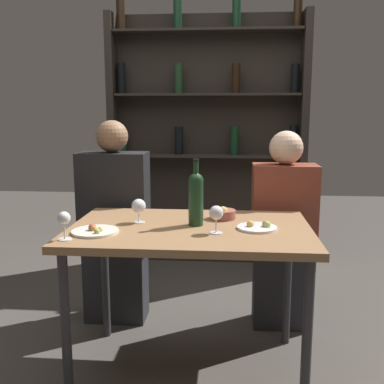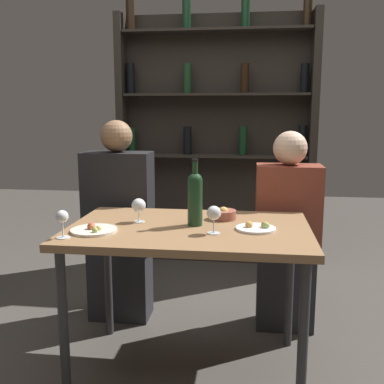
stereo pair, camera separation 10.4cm
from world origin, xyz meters
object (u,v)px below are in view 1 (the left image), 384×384
at_px(food_plate_0, 258,227).
at_px(wine_glass_2, 216,214).
at_px(seated_person_left, 115,229).
at_px(food_plate_1, 95,231).
at_px(snack_bowl, 223,214).
at_px(wine_bottle, 196,196).
at_px(wine_glass_0, 64,220).
at_px(wine_glass_1, 139,207).
at_px(seated_person_right, 283,236).

bearing_deg(food_plate_0, wine_glass_2, -154.81).
xyz_separation_m(food_plate_0, seated_person_left, (-0.85, 0.58, -0.18)).
bearing_deg(food_plate_1, snack_bowl, 28.95).
height_order(wine_bottle, food_plate_0, wine_bottle).
bearing_deg(wine_glass_2, seated_person_left, 134.05).
distance_m(wine_glass_0, food_plate_0, 0.89).
bearing_deg(food_plate_0, wine_glass_1, 172.47).
bearing_deg(food_plate_1, wine_glass_2, 3.85).
height_order(food_plate_0, seated_person_right, seated_person_right).
relative_size(food_plate_0, seated_person_left, 0.15).
bearing_deg(snack_bowl, seated_person_left, 150.33).
height_order(wine_glass_1, food_plate_0, wine_glass_1).
relative_size(wine_glass_1, food_plate_0, 0.64).
bearing_deg(wine_glass_1, wine_glass_0, -128.63).
distance_m(wine_bottle, snack_bowl, 0.23).
bearing_deg(snack_bowl, wine_glass_0, -146.96).
distance_m(wine_glass_0, wine_glass_2, 0.67).
bearing_deg(seated_person_left, seated_person_right, 0.00).
bearing_deg(wine_glass_1, food_plate_1, -128.35).
bearing_deg(wine_glass_0, wine_glass_2, 13.58).
bearing_deg(seated_person_left, wine_glass_0, -90.41).
distance_m(food_plate_1, seated_person_right, 1.20).
relative_size(wine_bottle, seated_person_right, 0.27).
relative_size(wine_bottle, wine_glass_2, 2.52).
distance_m(food_plate_1, seated_person_left, 0.74).
relative_size(wine_bottle, wine_glass_1, 2.69).
height_order(wine_glass_1, wine_glass_2, wine_glass_2).
distance_m(snack_bowl, seated_person_left, 0.80).
xyz_separation_m(food_plate_0, snack_bowl, (-0.17, 0.19, 0.02)).
xyz_separation_m(wine_bottle, wine_glass_0, (-0.55, -0.30, -0.06)).
xyz_separation_m(wine_glass_1, food_plate_0, (0.59, -0.08, -0.07)).
height_order(food_plate_1, snack_bowl, snack_bowl).
bearing_deg(wine_glass_0, seated_person_right, 38.47).
xyz_separation_m(wine_bottle, snack_bowl, (0.13, 0.14, -0.12)).
bearing_deg(wine_bottle, seated_person_right, 47.13).
height_order(wine_bottle, wine_glass_0, wine_bottle).
bearing_deg(wine_glass_2, food_plate_0, 25.19).
bearing_deg(seated_person_right, wine_bottle, -132.87).
bearing_deg(food_plate_1, seated_person_left, 97.42).
relative_size(wine_bottle, seated_person_left, 0.26).
relative_size(snack_bowl, seated_person_right, 0.11).
height_order(wine_glass_0, food_plate_0, wine_glass_0).
xyz_separation_m(wine_glass_0, food_plate_1, (0.10, 0.12, -0.08)).
relative_size(wine_bottle, food_plate_1, 1.51).
relative_size(wine_glass_2, food_plate_1, 0.60).
bearing_deg(wine_glass_2, wine_glass_1, 156.59).
bearing_deg(wine_glass_2, snack_bowl, 84.54).
distance_m(food_plate_1, snack_bowl, 0.67).
bearing_deg(snack_bowl, wine_bottle, -132.10).
height_order(wine_glass_1, snack_bowl, wine_glass_1).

